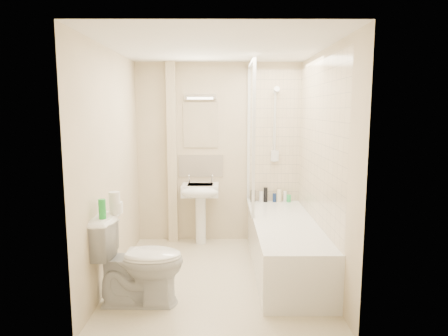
{
  "coord_description": "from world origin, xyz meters",
  "views": [
    {
      "loc": [
        0.05,
        -4.1,
        1.79
      ],
      "look_at": [
        0.07,
        0.2,
        1.15
      ],
      "focal_mm": 32.0,
      "sensor_mm": 36.0,
      "label": 1
    }
  ],
  "objects": [
    {
      "name": "green_bottle",
      "position": [
        -1.01,
        -0.68,
        0.92
      ],
      "size": [
        0.06,
        0.06,
        0.18
      ],
      "primitive_type": "cylinder",
      "color": "green",
      "rests_on": "toilet"
    },
    {
      "name": "bottle_blue",
      "position": [
        0.75,
        1.16,
        0.61
      ],
      "size": [
        0.05,
        0.05,
        0.12
      ],
      "primitive_type": "cylinder",
      "color": "navy",
      "rests_on": "bathtub"
    },
    {
      "name": "splashback",
      "position": [
        -0.24,
        1.24,
        1.03
      ],
      "size": [
        0.6,
        0.02,
        0.3
      ],
      "primitive_type": "cube",
      "color": "beige",
      "rests_on": "wall_back"
    },
    {
      "name": "wall_right",
      "position": [
        1.1,
        0.0,
        1.2
      ],
      "size": [
        0.02,
        2.5,
        2.4
      ],
      "primitive_type": "cube",
      "color": "beige",
      "rests_on": "ground"
    },
    {
      "name": "floor",
      "position": [
        0.0,
        0.0,
        0.0
      ],
      "size": [
        2.5,
        2.5,
        0.0
      ],
      "primitive_type": "plane",
      "color": "beige",
      "rests_on": "ground"
    },
    {
      "name": "bottle_black_b",
      "position": [
        0.63,
        1.16,
        0.65
      ],
      "size": [
        0.05,
        0.05,
        0.2
      ],
      "primitive_type": "cylinder",
      "color": "black",
      "rests_on": "bathtub"
    },
    {
      "name": "tile_right",
      "position": [
        1.09,
        0.2,
        1.42
      ],
      "size": [
        0.01,
        2.1,
        1.75
      ],
      "primitive_type": "cube",
      "color": "beige",
      "rests_on": "wall_right"
    },
    {
      "name": "wall_back",
      "position": [
        0.0,
        1.25,
        1.2
      ],
      "size": [
        2.2,
        0.02,
        2.4
      ],
      "primitive_type": "cube",
      "color": "beige",
      "rests_on": "ground"
    },
    {
      "name": "pipe_boxing",
      "position": [
        -0.62,
        1.19,
        1.2
      ],
      "size": [
        0.12,
        0.12,
        2.4
      ],
      "primitive_type": "cube",
      "color": "beige",
      "rests_on": "ground"
    },
    {
      "name": "toilet_roll_lower",
      "position": [
        -0.94,
        -0.49,
        0.88
      ],
      "size": [
        0.12,
        0.12,
        0.1
      ],
      "primitive_type": "cylinder",
      "color": "white",
      "rests_on": "toilet"
    },
    {
      "name": "bathtub",
      "position": [
        0.75,
        0.2,
        0.29
      ],
      "size": [
        0.7,
        2.1,
        0.55
      ],
      "color": "white",
      "rests_on": "ground"
    },
    {
      "name": "bottle_white_b",
      "position": [
        0.89,
        1.16,
        0.62
      ],
      "size": [
        0.05,
        0.05,
        0.14
      ],
      "primitive_type": "cylinder",
      "color": "white",
      "rests_on": "bathtub"
    },
    {
      "name": "toilet",
      "position": [
        -0.72,
        -0.59,
        0.42
      ],
      "size": [
        0.5,
        0.83,
        0.83
      ],
      "primitive_type": "imported",
      "rotation": [
        0.0,
        0.0,
        1.55
      ],
      "color": "white",
      "rests_on": "ground"
    },
    {
      "name": "ceiling",
      "position": [
        0.0,
        0.0,
        2.4
      ],
      "size": [
        2.2,
        2.5,
        0.02
      ],
      "primitive_type": "cube",
      "color": "white",
      "rests_on": "wall_back"
    },
    {
      "name": "wall_left",
      "position": [
        -1.1,
        0.0,
        1.2
      ],
      "size": [
        0.02,
        2.5,
        2.4
      ],
      "primitive_type": "cube",
      "color": "beige",
      "rests_on": "ground"
    },
    {
      "name": "bottle_black_a",
      "position": [
        0.46,
        1.16,
        0.63
      ],
      "size": [
        0.06,
        0.06,
        0.17
      ],
      "primitive_type": "cylinder",
      "color": "black",
      "rests_on": "bathtub"
    },
    {
      "name": "shower_fixture",
      "position": [
        0.75,
        1.19,
        1.55
      ],
      "size": [
        0.1,
        0.16,
        0.99
      ],
      "color": "silver",
      "rests_on": "wall_back"
    },
    {
      "name": "tile_back",
      "position": [
        0.75,
        1.24,
        1.42
      ],
      "size": [
        0.7,
        0.01,
        1.75
      ],
      "primitive_type": "cube",
      "color": "beige",
      "rests_on": "wall_back"
    },
    {
      "name": "toilet_roll_upper",
      "position": [
        -0.94,
        -0.54,
        0.99
      ],
      "size": [
        0.1,
        0.1,
        0.11
      ],
      "primitive_type": "cylinder",
      "color": "white",
      "rests_on": "toilet_roll_lower"
    },
    {
      "name": "bottle_cream",
      "position": [
        0.81,
        1.16,
        0.63
      ],
      "size": [
        0.07,
        0.07,
        0.17
      ],
      "primitive_type": "cylinder",
      "color": "#FBEDC2",
      "rests_on": "bathtub"
    },
    {
      "name": "shower_screen",
      "position": [
        0.4,
        0.8,
        1.45
      ],
      "size": [
        0.04,
        0.92,
        1.8
      ],
      "color": "white",
      "rests_on": "bathtub"
    },
    {
      "name": "strip_light",
      "position": [
        -0.24,
        1.22,
        1.95
      ],
      "size": [
        0.42,
        0.07,
        0.07
      ],
      "primitive_type": "cube",
      "color": "silver",
      "rests_on": "wall_back"
    },
    {
      "name": "bottle_white_a",
      "position": [
        0.57,
        1.16,
        0.62
      ],
      "size": [
        0.06,
        0.06,
        0.14
      ],
      "primitive_type": "cylinder",
      "color": "white",
      "rests_on": "bathtub"
    },
    {
      "name": "bottle_green",
      "position": [
        0.94,
        1.16,
        0.6
      ],
      "size": [
        0.06,
        0.06,
        0.1
      ],
      "primitive_type": "cylinder",
      "color": "#32C45E",
      "rests_on": "bathtub"
    },
    {
      "name": "mirror",
      "position": [
        -0.24,
        1.24,
        1.58
      ],
      "size": [
        0.46,
        0.01,
        0.6
      ],
      "primitive_type": "cube",
      "color": "white",
      "rests_on": "wall_back"
    },
    {
      "name": "pedestal_sink",
      "position": [
        -0.24,
        1.01,
        0.65
      ],
      "size": [
        0.48,
        0.46,
        0.93
      ],
      "color": "white",
      "rests_on": "ground"
    }
  ]
}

